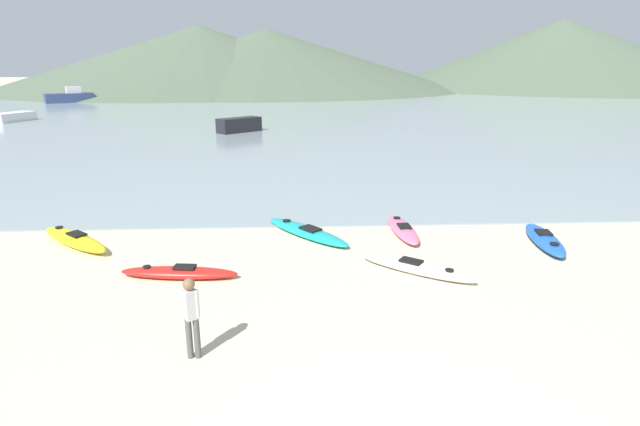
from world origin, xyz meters
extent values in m
cube|color=gray|center=(0.00, 45.49, 0.03)|extent=(160.00, 70.00, 0.06)
cone|color=#4C5B47|center=(-20.79, 103.07, 6.27)|extent=(80.00, 80.00, 12.54)
cone|color=#4C5B47|center=(-7.10, 103.10, 5.91)|extent=(79.14, 79.14, 11.82)
cone|color=#4C5B47|center=(55.06, 104.40, 7.06)|extent=(72.93, 72.93, 14.12)
ellipsoid|color=blue|center=(5.82, 8.63, 0.15)|extent=(1.14, 2.94, 0.30)
cube|color=black|center=(5.84, 8.77, 0.32)|extent=(0.47, 0.57, 0.05)
cylinder|color=black|center=(5.70, 7.85, 0.31)|extent=(0.25, 0.25, 0.02)
ellipsoid|color=red|center=(-4.37, 6.71, 0.14)|extent=(2.98, 0.87, 0.27)
cube|color=black|center=(-4.22, 6.69, 0.30)|extent=(0.56, 0.36, 0.05)
cylinder|color=black|center=(-5.17, 6.79, 0.28)|extent=(0.20, 0.20, 0.02)
ellipsoid|color=yellow|center=(-7.94, 9.20, 0.18)|extent=(2.90, 2.64, 0.36)
cube|color=black|center=(-7.81, 9.09, 0.38)|extent=(0.68, 0.66, 0.05)
cylinder|color=black|center=(-8.62, 9.79, 0.37)|extent=(0.23, 0.23, 0.02)
ellipsoid|color=teal|center=(-1.15, 9.73, 0.12)|extent=(2.87, 3.22, 0.25)
cube|color=black|center=(-1.03, 9.59, 0.27)|extent=(0.73, 0.76, 0.05)
cylinder|color=black|center=(-1.77, 10.48, 0.26)|extent=(0.27, 0.27, 0.02)
ellipsoid|color=#E5668C|center=(1.86, 9.77, 0.14)|extent=(0.81, 2.82, 0.27)
cube|color=black|center=(1.86, 9.63, 0.30)|extent=(0.39, 0.52, 0.05)
cylinder|color=black|center=(1.81, 10.53, 0.29)|extent=(0.23, 0.23, 0.02)
ellipsoid|color=white|center=(1.58, 6.75, 0.13)|extent=(2.86, 2.32, 0.26)
cube|color=black|center=(1.45, 6.84, 0.28)|extent=(0.65, 0.60, 0.05)
cylinder|color=black|center=(2.27, 6.25, 0.27)|extent=(0.21, 0.21, 0.02)
cylinder|color=#4C4C4C|center=(-3.39, 3.16, 0.39)|extent=(0.11, 0.11, 0.78)
cylinder|color=#4C4C4C|center=(-3.25, 3.16, 0.39)|extent=(0.11, 0.11, 0.78)
cube|color=#B2B2B7|center=(-3.32, 3.16, 1.06)|extent=(0.28, 0.27, 0.55)
cylinder|color=#B2B2B7|center=(-3.43, 3.16, 1.07)|extent=(0.08, 0.08, 0.52)
cylinder|color=#B2B2B7|center=(-3.20, 3.16, 1.07)|extent=(0.08, 0.08, 0.52)
sphere|color=brown|center=(-3.32, 3.16, 1.44)|extent=(0.21, 0.21, 0.21)
cube|color=black|center=(-5.79, 33.86, 0.60)|extent=(3.39, 3.20, 1.08)
cube|color=white|center=(-27.17, 42.36, 0.45)|extent=(2.96, 4.05, 0.78)
cube|color=navy|center=(-31.88, 65.38, 0.67)|extent=(6.09, 4.90, 1.21)
cube|color=silver|center=(-31.38, 65.70, 1.70)|extent=(2.15, 1.97, 0.85)
camera|label=1|loc=(-1.42, -4.83, 5.10)|focal=28.00mm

